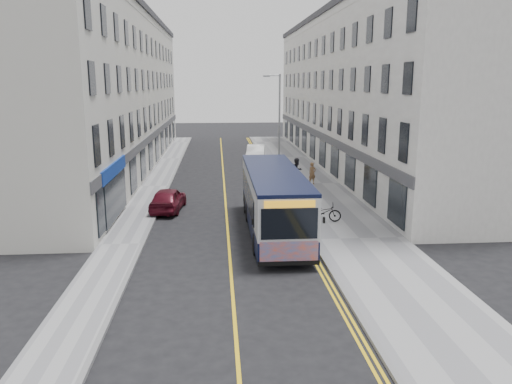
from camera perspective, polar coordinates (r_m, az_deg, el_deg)
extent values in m
plane|color=black|center=(24.77, -3.21, -5.02)|extent=(140.00, 140.00, 0.00)
cube|color=gray|center=(36.99, 6.08, 0.90)|extent=(4.50, 64.00, 0.12)
cube|color=gray|center=(36.66, -11.49, 0.61)|extent=(2.00, 64.00, 0.12)
cube|color=slate|center=(36.65, 2.62, 0.85)|extent=(0.18, 64.00, 0.13)
cube|color=slate|center=(36.55, -9.93, 0.65)|extent=(0.18, 64.00, 0.13)
cube|color=yellow|center=(36.39, -3.65, 0.66)|extent=(0.12, 64.00, 0.01)
cube|color=yellow|center=(36.61, 1.92, 0.75)|extent=(0.10, 64.00, 0.01)
cube|color=yellow|center=(36.63, 2.23, 0.75)|extent=(0.10, 64.00, 0.01)
cube|color=white|center=(46.21, 10.74, 11.10)|extent=(6.00, 46.00, 13.00)
cube|color=silver|center=(45.44, -15.58, 10.84)|extent=(6.00, 46.00, 13.00)
cylinder|color=#919399|center=(38.07, 2.68, 7.28)|extent=(0.14, 0.14, 8.00)
cylinder|color=#919399|center=(37.86, 1.97, 13.17)|extent=(1.00, 0.08, 0.08)
cube|color=#919399|center=(37.81, 1.20, 13.10)|extent=(0.50, 0.18, 0.12)
cube|color=black|center=(25.05, 2.01, -2.92)|extent=(2.48, 10.92, 0.89)
cube|color=#B6B9BD|center=(24.73, 2.03, 0.08)|extent=(2.48, 10.92, 1.79)
cube|color=black|center=(24.54, 2.05, 2.30)|extent=(2.50, 10.92, 0.16)
cube|color=black|center=(25.25, -0.97, -0.12)|extent=(0.04, 8.54, 1.14)
cube|color=black|center=(25.52, 4.69, -0.02)|extent=(0.04, 8.54, 1.14)
cube|color=black|center=(19.49, 3.84, -3.66)|extent=(2.23, 0.04, 1.24)
cube|color=#F14C14|center=(19.85, 3.79, -6.96)|extent=(2.33, 0.04, 0.94)
cube|color=orange|center=(19.27, 3.88, -1.40)|extent=(1.99, 0.04, 0.28)
cylinder|color=black|center=(21.92, 0.04, -6.00)|extent=(0.28, 0.99, 0.99)
cylinder|color=black|center=(22.20, 5.85, -5.82)|extent=(0.28, 0.99, 0.99)
cylinder|color=black|center=(27.14, -0.87, -2.35)|extent=(0.28, 0.99, 0.99)
cylinder|color=black|center=(27.36, 3.83, -2.25)|extent=(0.28, 0.99, 0.99)
cylinder|color=black|center=(28.86, -1.09, -1.45)|extent=(0.28, 0.99, 0.99)
cylinder|color=black|center=(29.08, 3.33, -1.36)|extent=(0.28, 0.99, 0.99)
imported|color=black|center=(26.94, 7.67, -2.29)|extent=(2.02, 1.05, 1.01)
imported|color=brown|center=(36.59, 6.45, 2.13)|extent=(0.69, 0.58, 1.60)
imported|color=black|center=(36.74, 4.71, 2.43)|extent=(1.16, 1.11, 1.88)
imported|color=silver|center=(47.63, -0.01, 4.44)|extent=(2.25, 4.92, 1.57)
imported|color=#540E1B|center=(29.77, -10.01, -0.81)|extent=(2.10, 4.26, 1.40)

